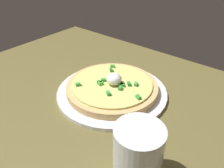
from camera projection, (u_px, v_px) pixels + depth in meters
dining_table at (75, 116)px, 55.13cm from camera, size 92.13×86.35×3.19cm
plate at (112, 92)px, 60.34cm from camera, size 29.11×29.11×1.00cm
pizza at (112, 87)px, 59.39cm from camera, size 24.13×24.13×5.28cm
cup_near at (137, 156)px, 36.70cm from camera, size 8.15×8.15×11.13cm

